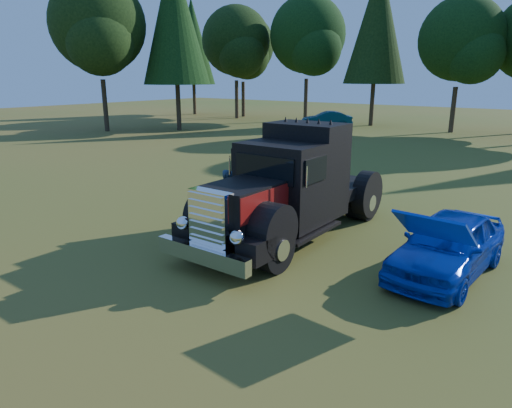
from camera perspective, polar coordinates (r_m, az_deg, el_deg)
The scene contains 7 objects.
ground at distance 10.45m, azimuth 2.90°, elevation -8.12°, with size 120.00×120.00×0.00m, color #36581A.
treeline at distance 37.22m, azimuth 23.77°, elevation 19.66°, with size 72.10×24.59×13.84m.
diamond_t_truck at distance 12.10m, azimuth 4.04°, elevation 1.61°, with size 3.38×7.16×3.00m.
hotrod_coupe at distance 10.78m, azimuth 22.87°, elevation -4.73°, with size 1.88×4.24×1.89m.
spectator_near at distance 13.39m, azimuth -3.47°, elevation 0.90°, with size 0.59×0.38×1.61m, color #1E2F47.
spectator_far at distance 12.84m, azimuth -2.86°, elevation 0.45°, with size 0.82×0.64×1.69m, color #21254F.
distant_teal_car at distance 39.11m, azimuth 8.80°, elevation 10.37°, with size 1.45×4.17×1.37m, color #0A3E38.
Camera 1 is at (5.33, -7.94, 4.23)m, focal length 32.00 mm.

